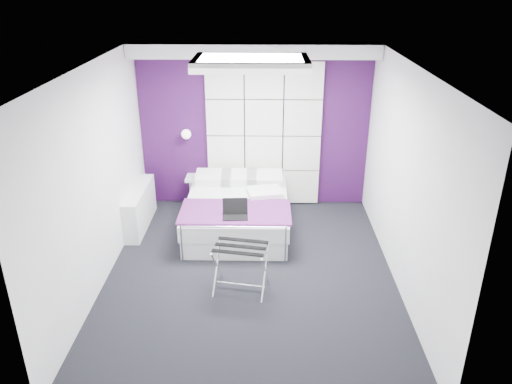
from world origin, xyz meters
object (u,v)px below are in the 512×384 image
nightstand (199,178)px  wall_lamp (187,133)px  laptop (235,212)px  radiator (140,208)px  bed (237,213)px  luggage_rack (241,268)px

nightstand → wall_lamp: bearing=165.9°
wall_lamp → laptop: 1.78m
radiator → laptop: size_ratio=3.60×
nightstand → laptop: bearing=-64.2°
nightstand → laptop: 1.55m
bed → nightstand: 1.06m
wall_lamp → radiator: 1.35m
bed → nightstand: bed is taller
laptop → bed: bearing=87.4°
bed → luggage_rack: bearing=-85.4°
nightstand → laptop: (0.67, -1.39, 0.08)m
nightstand → laptop: size_ratio=1.20×
bed → luggage_rack: 1.54m
radiator → nightstand: 1.09m
radiator → nightstand: radiator is taller
nightstand → laptop: laptop is taller
nightstand → radiator: bearing=-138.0°
wall_lamp → bed: bearing=-45.6°
wall_lamp → laptop: bearing=-59.8°
laptop → wall_lamp: bearing=116.6°
luggage_rack → laptop: size_ratio=1.82×
nightstand → luggage_rack: (0.79, -2.34, -0.19)m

